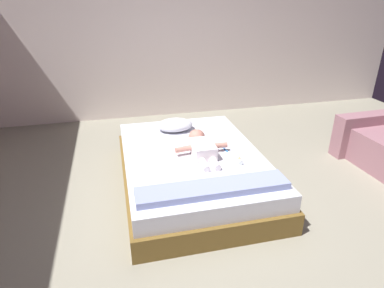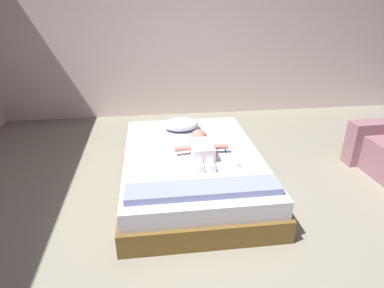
{
  "view_description": "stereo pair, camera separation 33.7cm",
  "coord_description": "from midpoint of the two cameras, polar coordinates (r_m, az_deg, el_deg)",
  "views": [
    {
      "loc": [
        -0.93,
        -2.33,
        1.9
      ],
      "look_at": [
        -0.21,
        0.65,
        0.48
      ],
      "focal_mm": 30.82,
      "sensor_mm": 36.0,
      "label": 1
    },
    {
      "loc": [
        -0.6,
        -2.39,
        1.9
      ],
      "look_at": [
        -0.21,
        0.65,
        0.48
      ],
      "focal_mm": 30.82,
      "sensor_mm": 36.0,
      "label": 2
    }
  ],
  "objects": [
    {
      "name": "toothbrush",
      "position": [
        3.49,
        8.58,
        -1.12
      ],
      "size": [
        0.03,
        0.14,
        0.02
      ],
      "color": "#318DEF",
      "rests_on": "bed"
    },
    {
      "name": "pillow",
      "position": [
        3.96,
        0.47,
        3.39
      ],
      "size": [
        0.43,
        0.32,
        0.14
      ],
      "color": "silver",
      "rests_on": "bed"
    },
    {
      "name": "wall_behind_bed",
      "position": [
        5.44,
        0.9,
        19.87
      ],
      "size": [
        8.0,
        0.12,
        2.87
      ],
      "primitive_type": "cube",
      "color": "silver",
      "rests_on": "ground_plane"
    },
    {
      "name": "blanket",
      "position": [
        2.76,
        5.54,
        -7.92
      ],
      "size": [
        1.3,
        0.25,
        0.06
      ],
      "color": "#8692C3",
      "rests_on": "bed"
    },
    {
      "name": "ground_plane",
      "position": [
        3.13,
        8.7,
        -12.98
      ],
      "size": [
        8.0,
        8.0,
        0.0
      ],
      "primitive_type": "plane",
      "color": "gray"
    },
    {
      "name": "baby",
      "position": [
        3.38,
        4.45,
        -0.53
      ],
      "size": [
        0.55,
        0.69,
        0.18
      ],
      "color": "white",
      "rests_on": "bed"
    },
    {
      "name": "bed",
      "position": [
        3.51,
        2.76,
        -4.45
      ],
      "size": [
        1.44,
        2.06,
        0.38
      ],
      "color": "brown",
      "rests_on": "ground_plane"
    },
    {
      "name": "baby_bottle",
      "position": [
        3.22,
        10.77,
        -3.26
      ],
      "size": [
        0.05,
        0.11,
        0.07
      ],
      "color": "white",
      "rests_on": "bed"
    }
  ]
}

